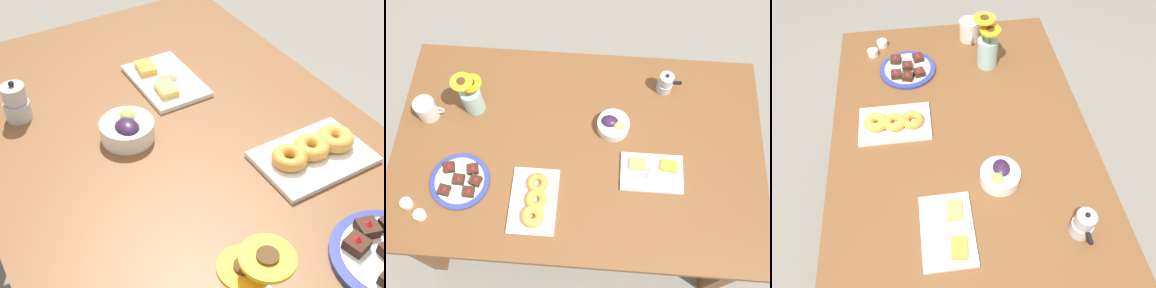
# 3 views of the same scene
# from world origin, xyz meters

# --- Properties ---
(dining_table) EXTENTS (1.60, 1.00, 0.74)m
(dining_table) POSITION_xyz_m (0.00, 0.00, 0.65)
(dining_table) COLOR brown
(dining_table) RESTS_ON ground_plane
(grape_bowl) EXTENTS (0.14, 0.14, 0.07)m
(grape_bowl) POSITION_xyz_m (0.14, 0.11, 0.77)
(grape_bowl) COLOR white
(grape_bowl) RESTS_ON dining_table
(cheese_platter) EXTENTS (0.26, 0.17, 0.03)m
(cheese_platter) POSITION_xyz_m (0.32, -0.09, 0.75)
(cheese_platter) COLOR white
(cheese_platter) RESTS_ON dining_table
(croissant_platter) EXTENTS (0.19, 0.28, 0.05)m
(croissant_platter) POSITION_xyz_m (-0.16, -0.26, 0.76)
(croissant_platter) COLOR white
(croissant_platter) RESTS_ON dining_table
(moka_pot) EXTENTS (0.11, 0.07, 0.12)m
(moka_pot) POSITION_xyz_m (0.37, 0.33, 0.79)
(moka_pot) COLOR #B7B7BC
(moka_pot) RESTS_ON dining_table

